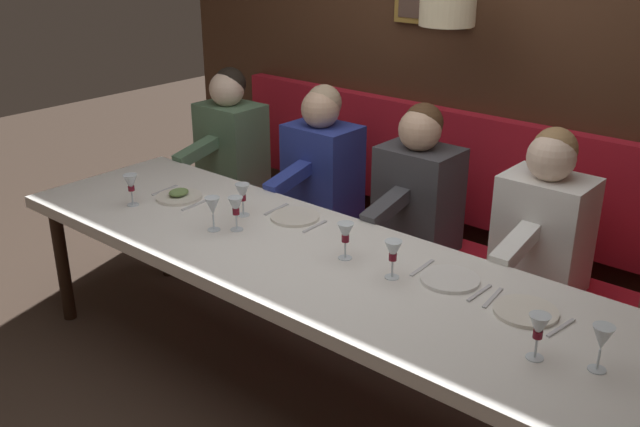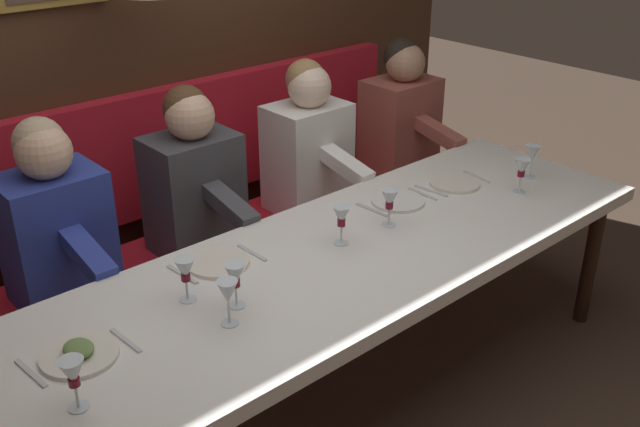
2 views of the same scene
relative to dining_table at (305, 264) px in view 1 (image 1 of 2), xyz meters
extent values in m
plane|color=#423328|center=(0.00, 0.00, -0.68)|extent=(12.00, 12.00, 0.00)
cube|color=silver|center=(0.00, 0.00, 0.03)|extent=(0.90, 3.15, 0.06)
cylinder|color=black|center=(-0.35, 1.48, -0.34)|extent=(0.07, 0.07, 0.68)
cylinder|color=black|center=(0.35, 1.48, -0.34)|extent=(0.07, 0.07, 0.68)
cube|color=red|center=(0.89, 0.00, -0.46)|extent=(0.52, 3.35, 0.45)
cube|color=#422819|center=(1.48, 0.00, 0.77)|extent=(0.10, 4.55, 2.90)
cube|color=red|center=(1.39, 0.00, 0.09)|extent=(0.10, 3.35, 0.64)
cylinder|color=beige|center=(1.08, 0.00, 1.02)|extent=(0.28, 0.28, 0.20)
cube|color=white|center=(0.89, -0.70, 0.05)|extent=(0.30, 0.40, 0.56)
sphere|color=beige|center=(0.87, -0.70, 0.43)|extent=(0.22, 0.22, 0.22)
sphere|color=#937047|center=(0.90, -0.70, 0.46)|extent=(0.20, 0.20, 0.20)
cube|color=white|center=(0.60, -0.70, 0.09)|extent=(0.33, 0.09, 0.14)
cube|color=#3D3D42|center=(0.89, -0.01, 0.05)|extent=(0.30, 0.40, 0.56)
sphere|color=#D1A889|center=(0.87, -0.01, 0.43)|extent=(0.22, 0.22, 0.22)
sphere|color=#4C331E|center=(0.90, -0.01, 0.46)|extent=(0.20, 0.20, 0.20)
cube|color=#3D3D42|center=(0.60, -0.01, 0.09)|extent=(0.33, 0.09, 0.14)
cube|color=#283893|center=(0.89, 0.65, 0.05)|extent=(0.30, 0.40, 0.56)
sphere|color=#D1A889|center=(0.87, 0.65, 0.43)|extent=(0.22, 0.22, 0.22)
sphere|color=tan|center=(0.90, 0.65, 0.46)|extent=(0.20, 0.20, 0.20)
cube|color=#283893|center=(0.60, 0.65, 0.09)|extent=(0.33, 0.09, 0.14)
cube|color=#567A5B|center=(0.89, 1.42, 0.05)|extent=(0.30, 0.40, 0.56)
sphere|color=beige|center=(0.87, 1.42, 0.43)|extent=(0.22, 0.22, 0.22)
sphere|color=black|center=(0.90, 1.42, 0.46)|extent=(0.20, 0.20, 0.20)
cube|color=#567A5B|center=(0.60, 1.42, 0.09)|extent=(0.33, 0.09, 0.14)
cylinder|color=silver|center=(0.26, 0.29, 0.06)|extent=(0.24, 0.24, 0.01)
cube|color=silver|center=(0.24, 0.14, 0.06)|extent=(0.17, 0.02, 0.01)
cube|color=silver|center=(0.28, 0.43, 0.06)|extent=(0.18, 0.03, 0.01)
cylinder|color=white|center=(0.18, -0.62, 0.06)|extent=(0.24, 0.24, 0.01)
cube|color=silver|center=(0.16, -0.77, 0.06)|extent=(0.17, 0.02, 0.01)
cube|color=silver|center=(0.20, -0.48, 0.06)|extent=(0.18, 0.02, 0.01)
cylinder|color=silver|center=(0.06, 0.93, 0.06)|extent=(0.24, 0.24, 0.01)
ellipsoid|color=#668447|center=(0.06, 0.93, 0.09)|extent=(0.11, 0.09, 0.04)
cube|color=silver|center=(0.04, 0.79, 0.06)|extent=(0.17, 0.02, 0.01)
cube|color=silver|center=(0.08, 1.08, 0.06)|extent=(0.18, 0.03, 0.01)
cylinder|color=silver|center=(0.14, -0.97, 0.06)|extent=(0.24, 0.24, 0.01)
cube|color=silver|center=(0.12, -1.12, 0.06)|extent=(0.17, 0.04, 0.01)
cube|color=silver|center=(0.16, -0.83, 0.06)|extent=(0.18, 0.04, 0.01)
cylinder|color=silver|center=(0.07, -0.17, 0.06)|extent=(0.06, 0.06, 0.00)
cylinder|color=silver|center=(0.07, -0.17, 0.10)|extent=(0.01, 0.01, 0.07)
cone|color=silver|center=(0.07, -0.17, 0.18)|extent=(0.07, 0.07, 0.08)
cylinder|color=maroon|center=(0.07, -0.17, 0.15)|extent=(0.03, 0.03, 0.03)
cylinder|color=silver|center=(-0.10, 0.49, 0.06)|extent=(0.06, 0.06, 0.00)
cylinder|color=silver|center=(-0.10, 0.49, 0.10)|extent=(0.01, 0.01, 0.07)
cone|color=silver|center=(-0.10, 0.49, 0.18)|extent=(0.07, 0.07, 0.08)
cylinder|color=silver|center=(0.05, -0.43, 0.06)|extent=(0.06, 0.06, 0.00)
cylinder|color=silver|center=(0.05, -0.43, 0.10)|extent=(0.01, 0.01, 0.07)
cone|color=silver|center=(0.05, -0.43, 0.18)|extent=(0.07, 0.07, 0.08)
cylinder|color=maroon|center=(0.05, -0.43, 0.15)|extent=(0.03, 0.03, 0.03)
cylinder|color=silver|center=(0.12, 0.51, 0.06)|extent=(0.06, 0.06, 0.00)
cylinder|color=silver|center=(0.12, 0.51, 0.10)|extent=(0.01, 0.01, 0.07)
cone|color=silver|center=(0.12, 0.51, 0.18)|extent=(0.07, 0.07, 0.08)
cylinder|color=maroon|center=(0.12, 0.51, 0.15)|extent=(0.03, 0.03, 0.03)
cylinder|color=silver|center=(-0.12, -1.13, 0.06)|extent=(0.06, 0.06, 0.00)
cylinder|color=silver|center=(-0.12, -1.13, 0.10)|extent=(0.01, 0.01, 0.07)
cone|color=silver|center=(-0.12, -1.13, 0.18)|extent=(0.07, 0.07, 0.08)
cylinder|color=maroon|center=(-0.12, -1.13, 0.15)|extent=(0.03, 0.03, 0.03)
cylinder|color=silver|center=(-0.03, 0.41, 0.06)|extent=(0.06, 0.06, 0.00)
cylinder|color=silver|center=(-0.03, 0.41, 0.10)|extent=(0.01, 0.01, 0.07)
cone|color=silver|center=(-0.03, 0.41, 0.18)|extent=(0.07, 0.07, 0.08)
cylinder|color=maroon|center=(-0.03, 0.41, 0.15)|extent=(0.03, 0.03, 0.03)
cylinder|color=silver|center=(-0.15, 1.04, 0.06)|extent=(0.06, 0.06, 0.00)
cylinder|color=silver|center=(-0.15, 1.04, 0.10)|extent=(0.01, 0.01, 0.07)
cone|color=silver|center=(-0.15, 1.04, 0.18)|extent=(0.07, 0.07, 0.08)
cylinder|color=maroon|center=(-0.15, 1.04, 0.15)|extent=(0.03, 0.03, 0.02)
cylinder|color=silver|center=(-0.05, -1.31, 0.06)|extent=(0.06, 0.06, 0.00)
cylinder|color=silver|center=(-0.05, -1.31, 0.10)|extent=(0.01, 0.01, 0.07)
cone|color=silver|center=(-0.05, -1.31, 0.18)|extent=(0.07, 0.07, 0.08)
camera|label=1|loc=(-2.12, -1.89, 1.42)|focal=40.24mm
camera|label=2|loc=(-1.78, 1.58, 1.43)|focal=40.66mm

